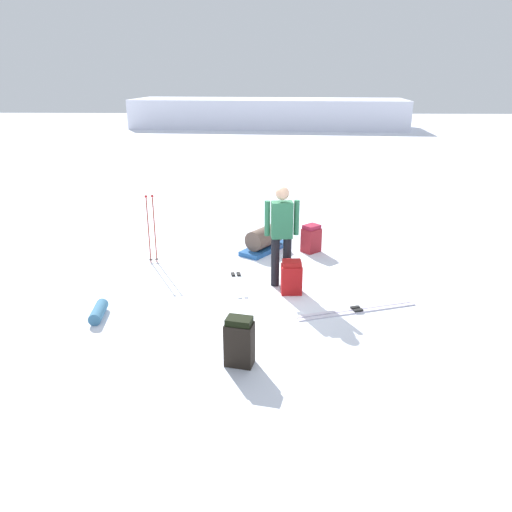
{
  "coord_description": "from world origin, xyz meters",
  "views": [
    {
      "loc": [
        0.22,
        -7.31,
        3.37
      ],
      "look_at": [
        0.0,
        0.0,
        0.7
      ],
      "focal_mm": 34.95,
      "sensor_mm": 36.0,
      "label": 1
    }
  ],
  "objects_px": {
    "ski_pair_near": "(236,275)",
    "ski_pair_far": "(357,310)",
    "thermos_bottle": "(231,326)",
    "sleeping_mat_rolled": "(99,312)",
    "backpack_large_dark": "(239,342)",
    "gear_sled": "(265,240)",
    "skier_standing": "(282,231)",
    "backpack_small_spare": "(311,239)",
    "ski_poles_planted_near": "(151,226)",
    "backpack_bright": "(291,277)"
  },
  "relations": [
    {
      "from": "ski_pair_far",
      "to": "thermos_bottle",
      "type": "relative_size",
      "value": 7.26
    },
    {
      "from": "ski_pair_far",
      "to": "gear_sled",
      "type": "height_order",
      "value": "gear_sled"
    },
    {
      "from": "ski_poles_planted_near",
      "to": "gear_sled",
      "type": "distance_m",
      "value": 2.29
    },
    {
      "from": "ski_pair_near",
      "to": "ski_pair_far",
      "type": "relative_size",
      "value": 1.01
    },
    {
      "from": "ski_poles_planted_near",
      "to": "gear_sled",
      "type": "xyz_separation_m",
      "value": [
        2.1,
        0.75,
        -0.5
      ]
    },
    {
      "from": "ski_poles_planted_near",
      "to": "backpack_bright",
      "type": "bearing_deg",
      "value": -27.31
    },
    {
      "from": "skier_standing",
      "to": "sleeping_mat_rolled",
      "type": "distance_m",
      "value": 3.12
    },
    {
      "from": "ski_pair_far",
      "to": "gear_sled",
      "type": "distance_m",
      "value": 3.08
    },
    {
      "from": "ski_pair_near",
      "to": "backpack_bright",
      "type": "bearing_deg",
      "value": -35.87
    },
    {
      "from": "backpack_small_spare",
      "to": "thermos_bottle",
      "type": "distance_m",
      "value": 3.72
    },
    {
      "from": "backpack_large_dark",
      "to": "ski_poles_planted_near",
      "type": "xyz_separation_m",
      "value": [
        -1.85,
        3.49,
        0.42
      ]
    },
    {
      "from": "sleeping_mat_rolled",
      "to": "thermos_bottle",
      "type": "distance_m",
      "value": 2.04
    },
    {
      "from": "sleeping_mat_rolled",
      "to": "thermos_bottle",
      "type": "xyz_separation_m",
      "value": [
        1.99,
        -0.45,
        0.04
      ]
    },
    {
      "from": "thermos_bottle",
      "to": "ski_pair_near",
      "type": "bearing_deg",
      "value": 92.06
    },
    {
      "from": "backpack_large_dark",
      "to": "sleeping_mat_rolled",
      "type": "relative_size",
      "value": 1.15
    },
    {
      "from": "backpack_small_spare",
      "to": "gear_sled",
      "type": "relative_size",
      "value": 0.46
    },
    {
      "from": "ski_pair_near",
      "to": "gear_sled",
      "type": "distance_m",
      "value": 1.48
    },
    {
      "from": "ski_pair_near",
      "to": "ski_pair_far",
      "type": "bearing_deg",
      "value": -34.69
    },
    {
      "from": "ski_pair_far",
      "to": "ski_pair_near",
      "type": "bearing_deg",
      "value": 145.31
    },
    {
      "from": "sleeping_mat_rolled",
      "to": "thermos_bottle",
      "type": "height_order",
      "value": "thermos_bottle"
    },
    {
      "from": "sleeping_mat_rolled",
      "to": "thermos_bottle",
      "type": "relative_size",
      "value": 2.12
    },
    {
      "from": "skier_standing",
      "to": "backpack_small_spare",
      "type": "height_order",
      "value": "skier_standing"
    },
    {
      "from": "ski_pair_near",
      "to": "sleeping_mat_rolled",
      "type": "distance_m",
      "value": 2.53
    },
    {
      "from": "skier_standing",
      "to": "backpack_small_spare",
      "type": "bearing_deg",
      "value": 69.67
    },
    {
      "from": "backpack_small_spare",
      "to": "thermos_bottle",
      "type": "height_order",
      "value": "backpack_small_spare"
    },
    {
      "from": "ski_pair_near",
      "to": "thermos_bottle",
      "type": "height_order",
      "value": "thermos_bottle"
    },
    {
      "from": "gear_sled",
      "to": "thermos_bottle",
      "type": "height_order",
      "value": "gear_sled"
    },
    {
      "from": "thermos_bottle",
      "to": "backpack_large_dark",
      "type": "bearing_deg",
      "value": -77.2
    },
    {
      "from": "sleeping_mat_rolled",
      "to": "gear_sled",
      "type": "bearing_deg",
      "value": 51.75
    },
    {
      "from": "skier_standing",
      "to": "backpack_large_dark",
      "type": "bearing_deg",
      "value": -102.44
    },
    {
      "from": "skier_standing",
      "to": "ski_pair_near",
      "type": "bearing_deg",
      "value": 155.01
    },
    {
      "from": "ski_pair_far",
      "to": "sleeping_mat_rolled",
      "type": "height_order",
      "value": "sleeping_mat_rolled"
    },
    {
      "from": "skier_standing",
      "to": "thermos_bottle",
      "type": "distance_m",
      "value": 2.06
    },
    {
      "from": "skier_standing",
      "to": "gear_sled",
      "type": "xyz_separation_m",
      "value": [
        -0.3,
        1.75,
        -0.73
      ]
    },
    {
      "from": "backpack_bright",
      "to": "gear_sled",
      "type": "height_order",
      "value": "backpack_bright"
    },
    {
      "from": "ski_pair_near",
      "to": "gear_sled",
      "type": "height_order",
      "value": "gear_sled"
    },
    {
      "from": "gear_sled",
      "to": "thermos_bottle",
      "type": "distance_m",
      "value": 3.53
    },
    {
      "from": "ski_pair_far",
      "to": "backpack_small_spare",
      "type": "xyz_separation_m",
      "value": [
        -0.5,
        2.68,
        0.26
      ]
    },
    {
      "from": "ski_pair_near",
      "to": "backpack_large_dark",
      "type": "relative_size",
      "value": 3.01
    },
    {
      "from": "backpack_large_dark",
      "to": "backpack_small_spare",
      "type": "xyz_separation_m",
      "value": [
        1.18,
        4.2,
        -0.04
      ]
    },
    {
      "from": "sleeping_mat_rolled",
      "to": "ski_pair_far",
      "type": "bearing_deg",
      "value": 4.91
    },
    {
      "from": "backpack_large_dark",
      "to": "backpack_bright",
      "type": "bearing_deg",
      "value": 71.75
    },
    {
      "from": "ski_pair_near",
      "to": "sleeping_mat_rolled",
      "type": "relative_size",
      "value": 3.48
    },
    {
      "from": "ski_poles_planted_near",
      "to": "skier_standing",
      "type": "bearing_deg",
      "value": -22.66
    },
    {
      "from": "ski_poles_planted_near",
      "to": "ski_pair_near",
      "type": "bearing_deg",
      "value": -21.48
    },
    {
      "from": "backpack_bright",
      "to": "gear_sled",
      "type": "bearing_deg",
      "value": 102.65
    },
    {
      "from": "backpack_large_dark",
      "to": "sleeping_mat_rolled",
      "type": "xyz_separation_m",
      "value": [
        -2.15,
        1.19,
        -0.22
      ]
    },
    {
      "from": "backpack_bright",
      "to": "skier_standing",
      "type": "bearing_deg",
      "value": 117.08
    },
    {
      "from": "backpack_small_spare",
      "to": "backpack_bright",
      "type": "bearing_deg",
      "value": -102.98
    },
    {
      "from": "backpack_bright",
      "to": "sleeping_mat_rolled",
      "type": "xyz_separation_m",
      "value": [
        -2.87,
        -0.97,
        -0.18
      ]
    }
  ]
}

